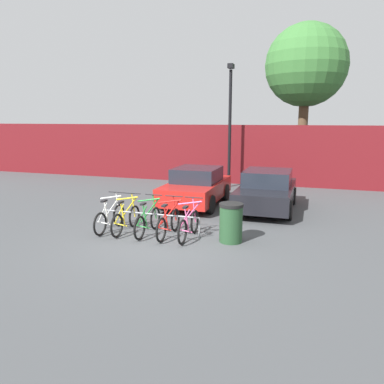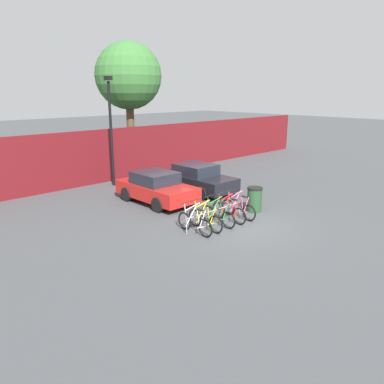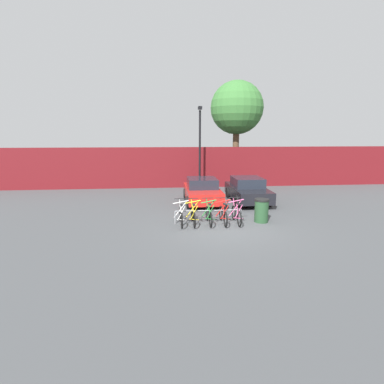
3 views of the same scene
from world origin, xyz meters
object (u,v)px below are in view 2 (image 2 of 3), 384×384
bicycle_yellow (205,220)px  tree_behind_hoarding (129,77)px  lamp_post (111,126)px  bicycle_white (195,223)px  trash_bin (254,199)px  bicycle_red (229,212)px  bicycle_pink (238,209)px  car_red (156,188)px  bike_rack (215,212)px  car_black (197,178)px  bicycle_green (218,215)px

bicycle_yellow → tree_behind_hoarding: size_ratio=0.22×
lamp_post → tree_behind_hoarding: bearing=41.7°
bicycle_white → trash_bin: size_ratio=1.66×
bicycle_yellow → tree_behind_hoarding: 12.79m
bicycle_red → bicycle_pink: (0.59, 0.00, 0.00)m
trash_bin → tree_behind_hoarding: tree_behind_hoarding is taller
bicycle_red → lamp_post: bearing=94.5°
bicycle_yellow → lamp_post: (1.23, 7.97, 2.76)m
bicycle_red → tree_behind_hoarding: size_ratio=0.22×
bicycle_white → bicycle_pink: same height
car_red → bicycle_white: bearing=-109.7°
bike_rack → trash_bin: trash_bin is taller
car_black → lamp_post: 5.21m
bicycle_white → bicycle_pink: bearing=-0.1°
bicycle_pink → trash_bin: size_ratio=1.66×
bicycle_yellow → bicycle_pink: (1.88, 0.00, 0.00)m
bicycle_white → bicycle_red: size_ratio=1.00×
bicycle_white → car_black: 5.63m
bicycle_green → tree_behind_hoarding: size_ratio=0.22×
bicycle_white → lamp_post: size_ratio=0.31×
bicycle_green → car_black: car_black is taller
lamp_post → bicycle_white: bearing=-102.3°
bicycle_pink → trash_bin: bicycle_pink is taller
bicycle_red → trash_bin: (1.72, 0.08, 0.14)m
bicycle_white → tree_behind_hoarding: (4.89, 10.77, 5.32)m
car_red → trash_bin: 4.39m
bicycle_yellow → tree_behind_hoarding: (4.37, 10.77, 5.32)m
bike_rack → car_black: size_ratio=0.73×
bicycle_pink → bicycle_red: bearing=-178.3°
bicycle_yellow → bicycle_pink: size_ratio=1.00×
bicycle_green → tree_behind_hoarding: tree_behind_hoarding is taller
car_black → tree_behind_hoarding: size_ratio=0.52×
lamp_post → trash_bin: lamp_post is taller
bicycle_red → tree_behind_hoarding: bearing=78.0°
bicycle_white → bicycle_pink: size_ratio=1.00×
bicycle_yellow → trash_bin: bearing=-0.7°
bicycle_green → car_black: bearing=54.5°
bicycle_white → bicycle_red: same height
bicycle_yellow → bicycle_green: size_ratio=1.00×
car_red → bicycle_yellow: bearing=-102.7°
bicycle_yellow → lamp_post: 8.53m
car_black → lamp_post: bearing=119.2°
lamp_post → bicycle_pink: bearing=-85.3°
bike_rack → trash_bin: 2.34m
bike_rack → bicycle_green: bicycle_green is taller
bicycle_white → car_black: size_ratio=0.42×
bike_rack → bicycle_white: size_ratio=1.72×
bicycle_red → tree_behind_hoarding: 12.40m
bicycle_white → car_red: bearing=70.2°
bicycle_red → trash_bin: bicycle_red is taller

